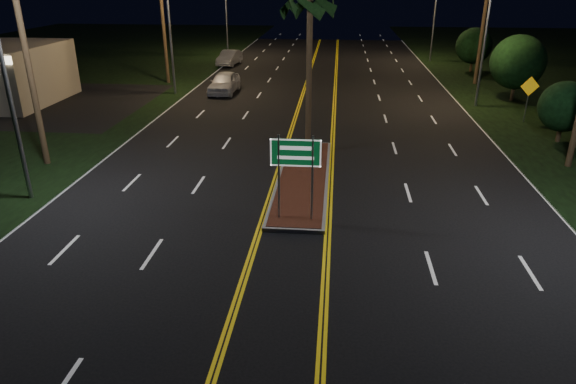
# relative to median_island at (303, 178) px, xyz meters

# --- Properties ---
(ground) EXTENTS (120.00, 120.00, 0.00)m
(ground) POSITION_rel_median_island_xyz_m (0.00, -7.00, -0.08)
(ground) COLOR black
(ground) RESTS_ON ground
(median_island) EXTENTS (2.25, 10.25, 0.17)m
(median_island) POSITION_rel_median_island_xyz_m (0.00, 0.00, 0.00)
(median_island) COLOR gray
(median_island) RESTS_ON ground
(highway_sign) EXTENTS (1.80, 0.08, 3.20)m
(highway_sign) POSITION_rel_median_island_xyz_m (0.00, -4.20, 2.32)
(highway_sign) COLOR gray
(highway_sign) RESTS_ON ground
(streetlight_left_near) EXTENTS (1.91, 0.44, 9.00)m
(streetlight_left_near) POSITION_rel_median_island_xyz_m (-10.61, -3.00, 5.57)
(streetlight_left_near) COLOR gray
(streetlight_left_near) RESTS_ON ground
(streetlight_left_mid) EXTENTS (1.91, 0.44, 9.00)m
(streetlight_left_mid) POSITION_rel_median_island_xyz_m (-10.61, 17.00, 5.57)
(streetlight_left_mid) COLOR gray
(streetlight_left_mid) RESTS_ON ground
(streetlight_left_far) EXTENTS (1.91, 0.44, 9.00)m
(streetlight_left_far) POSITION_rel_median_island_xyz_m (-10.61, 37.00, 5.57)
(streetlight_left_far) COLOR gray
(streetlight_left_far) RESTS_ON ground
(streetlight_right_mid) EXTENTS (1.91, 0.44, 9.00)m
(streetlight_right_mid) POSITION_rel_median_island_xyz_m (10.61, 15.00, 5.57)
(streetlight_right_mid) COLOR gray
(streetlight_right_mid) RESTS_ON ground
(streetlight_right_far) EXTENTS (1.91, 0.44, 9.00)m
(streetlight_right_far) POSITION_rel_median_island_xyz_m (10.61, 35.00, 5.57)
(streetlight_right_far) COLOR gray
(streetlight_right_far) RESTS_ON ground
(palm_median) EXTENTS (2.40, 2.40, 8.30)m
(palm_median) POSITION_rel_median_island_xyz_m (0.00, 3.50, 7.19)
(palm_median) COLOR #382819
(palm_median) RESTS_ON ground
(shrub_near) EXTENTS (2.70, 2.70, 3.30)m
(shrub_near) POSITION_rel_median_island_xyz_m (13.50, 7.00, 1.86)
(shrub_near) COLOR #382819
(shrub_near) RESTS_ON ground
(shrub_mid) EXTENTS (3.78, 3.78, 4.62)m
(shrub_mid) POSITION_rel_median_island_xyz_m (14.00, 17.00, 2.64)
(shrub_mid) COLOR #382819
(shrub_mid) RESTS_ON ground
(shrub_far) EXTENTS (3.24, 3.24, 3.96)m
(shrub_far) POSITION_rel_median_island_xyz_m (13.80, 29.00, 2.25)
(shrub_far) COLOR #382819
(shrub_far) RESTS_ON ground
(car_near) EXTENTS (2.52, 5.58, 1.84)m
(car_near) POSITION_rel_median_island_xyz_m (-7.26, 17.54, 0.84)
(car_near) COLOR silver
(car_near) RESTS_ON ground
(car_far) EXTENTS (2.66, 5.20, 1.67)m
(car_far) POSITION_rel_median_island_xyz_m (-9.48, 30.45, 0.75)
(car_far) COLOR #ACADB6
(car_far) RESTS_ON ground
(warning_sign) EXTENTS (1.16, 0.21, 2.78)m
(warning_sign) POSITION_rel_median_island_xyz_m (13.00, 11.10, 1.75)
(warning_sign) COLOR gray
(warning_sign) RESTS_ON ground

